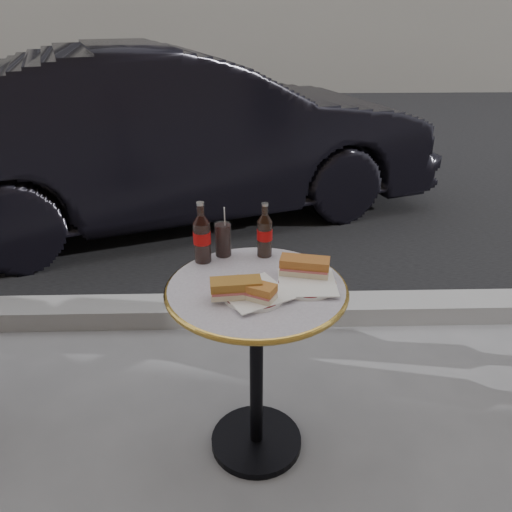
{
  "coord_description": "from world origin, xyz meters",
  "views": [
    {
      "loc": [
        -0.04,
        -1.46,
        1.58
      ],
      "look_at": [
        0.0,
        0.05,
        0.82
      ],
      "focal_mm": 35.0,
      "sensor_mm": 36.0,
      "label": 1
    }
  ],
  "objects_px": {
    "plate_left": "(254,294)",
    "cola_glass": "(223,240)",
    "plate_right": "(307,284)",
    "cola_bottle_right": "(265,230)",
    "cola_bottle_left": "(202,232)",
    "bistro_table": "(256,371)",
    "parked_car": "(178,135)"
  },
  "relations": [
    {
      "from": "cola_bottle_right",
      "to": "cola_glass",
      "type": "relative_size",
      "value": 1.65
    },
    {
      "from": "plate_left",
      "to": "parked_car",
      "type": "relative_size",
      "value": 0.05
    },
    {
      "from": "bistro_table",
      "to": "parked_car",
      "type": "bearing_deg",
      "value": 102.42
    },
    {
      "from": "bistro_table",
      "to": "cola_bottle_left",
      "type": "distance_m",
      "value": 0.55
    },
    {
      "from": "cola_bottle_right",
      "to": "cola_glass",
      "type": "distance_m",
      "value": 0.16
    },
    {
      "from": "cola_glass",
      "to": "bistro_table",
      "type": "bearing_deg",
      "value": -63.56
    },
    {
      "from": "parked_car",
      "to": "cola_bottle_left",
      "type": "bearing_deg",
      "value": 169.05
    },
    {
      "from": "plate_left",
      "to": "cola_glass",
      "type": "bearing_deg",
      "value": 109.84
    },
    {
      "from": "cola_bottle_left",
      "to": "cola_bottle_right",
      "type": "bearing_deg",
      "value": 10.13
    },
    {
      "from": "bistro_table",
      "to": "plate_right",
      "type": "distance_m",
      "value": 0.41
    },
    {
      "from": "plate_right",
      "to": "cola_glass",
      "type": "bearing_deg",
      "value": 140.05
    },
    {
      "from": "bistro_table",
      "to": "plate_left",
      "type": "height_order",
      "value": "plate_left"
    },
    {
      "from": "plate_right",
      "to": "cola_bottle_right",
      "type": "height_order",
      "value": "cola_bottle_right"
    },
    {
      "from": "plate_left",
      "to": "cola_glass",
      "type": "distance_m",
      "value": 0.33
    },
    {
      "from": "bistro_table",
      "to": "cola_bottle_left",
      "type": "xyz_separation_m",
      "value": [
        -0.19,
        0.19,
        0.48
      ]
    },
    {
      "from": "cola_bottle_left",
      "to": "cola_bottle_right",
      "type": "height_order",
      "value": "cola_bottle_left"
    },
    {
      "from": "cola_bottle_right",
      "to": "parked_car",
      "type": "bearing_deg",
      "value": 104.52
    },
    {
      "from": "cola_glass",
      "to": "parked_car",
      "type": "distance_m",
      "value": 2.3
    },
    {
      "from": "cola_bottle_right",
      "to": "parked_car",
      "type": "xyz_separation_m",
      "value": [
        -0.59,
        2.26,
        -0.17
      ]
    },
    {
      "from": "plate_right",
      "to": "cola_glass",
      "type": "xyz_separation_m",
      "value": [
        -0.29,
        0.24,
        0.06
      ]
    },
    {
      "from": "bistro_table",
      "to": "cola_bottle_right",
      "type": "relative_size",
      "value": 3.48
    },
    {
      "from": "cola_bottle_right",
      "to": "cola_bottle_left",
      "type": "bearing_deg",
      "value": -169.87
    },
    {
      "from": "cola_bottle_right",
      "to": "cola_glass",
      "type": "xyz_separation_m",
      "value": [
        -0.16,
        0.01,
        -0.04
      ]
    },
    {
      "from": "bistro_table",
      "to": "plate_left",
      "type": "relative_size",
      "value": 3.54
    },
    {
      "from": "cola_bottle_right",
      "to": "parked_car",
      "type": "relative_size",
      "value": 0.05
    },
    {
      "from": "cola_bottle_left",
      "to": "bistro_table",
      "type": "bearing_deg",
      "value": -44.6
    },
    {
      "from": "bistro_table",
      "to": "cola_glass",
      "type": "bearing_deg",
      "value": 116.44
    },
    {
      "from": "bistro_table",
      "to": "parked_car",
      "type": "xyz_separation_m",
      "value": [
        -0.55,
        2.49,
        0.3
      ]
    },
    {
      "from": "plate_left",
      "to": "cola_bottle_left",
      "type": "distance_m",
      "value": 0.33
    },
    {
      "from": "plate_left",
      "to": "plate_right",
      "type": "relative_size",
      "value": 1.03
    },
    {
      "from": "plate_right",
      "to": "cola_bottle_right",
      "type": "relative_size",
      "value": 0.95
    },
    {
      "from": "plate_left",
      "to": "plate_right",
      "type": "xyz_separation_m",
      "value": [
        0.18,
        0.06,
        -0.0
      ]
    }
  ]
}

